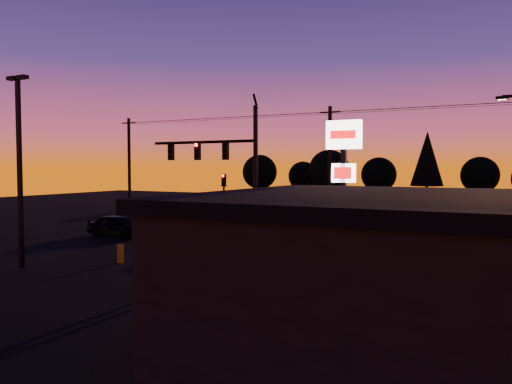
# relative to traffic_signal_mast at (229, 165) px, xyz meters

# --- Properties ---
(ground) EXTENTS (120.00, 120.00, 0.00)m
(ground) POSITION_rel_traffic_signal_mast_xyz_m (0.10, -3.99, -4.94)
(ground) COLOR black
(ground) RESTS_ON ground
(lane_arrow) EXTENTS (1.20, 3.10, 0.01)m
(lane_arrow) POSITION_rel_traffic_signal_mast_xyz_m (0.60, -2.33, -4.93)
(lane_arrow) COLOR beige
(lane_arrow) RESTS_ON ground
(traffic_signal_mast) EXTENTS (6.79, 0.52, 8.58)m
(traffic_signal_mast) POSITION_rel_traffic_signal_mast_xyz_m (0.00, 0.00, 0.00)
(traffic_signal_mast) COLOR black
(traffic_signal_mast) RESTS_ON ground
(secondary_signal) EXTENTS (0.30, 0.31, 4.35)m
(secondary_signal) POSITION_rel_traffic_signal_mast_xyz_m (-4.90, 7.49, -2.07)
(secondary_signal) COLOR black
(secondary_signal) RESTS_ON ground
(parking_lot_light) EXTENTS (1.25, 0.30, 9.14)m
(parking_lot_light) POSITION_rel_traffic_signal_mast_xyz_m (-7.40, -6.99, 0.33)
(parking_lot_light) COLOR black
(parking_lot_light) RESTS_ON ground
(pylon_sign) EXTENTS (1.50, 0.28, 6.80)m
(pylon_sign) POSITION_rel_traffic_signal_mast_xyz_m (7.10, -2.49, -0.02)
(pylon_sign) COLOR black
(pylon_sign) RESTS_ON ground
(utility_pole_0) EXTENTS (1.40, 0.26, 9.00)m
(utility_pole_0) POSITION_rel_traffic_signal_mast_xyz_m (-15.90, 10.01, -0.34)
(utility_pole_0) COLOR black
(utility_pole_0) RESTS_ON ground
(utility_pole_1) EXTENTS (1.40, 0.26, 9.00)m
(utility_pole_1) POSITION_rel_traffic_signal_mast_xyz_m (2.10, 10.01, -0.34)
(utility_pole_1) COLOR black
(utility_pole_1) RESTS_ON ground
(power_wires) EXTENTS (36.00, 1.22, 0.07)m
(power_wires) POSITION_rel_traffic_signal_mast_xyz_m (2.10, 10.01, 3.63)
(power_wires) COLOR black
(power_wires) RESTS_ON ground
(store_building) EXTENTS (12.40, 8.40, 4.25)m
(store_building) POSITION_rel_traffic_signal_mast_xyz_m (13.10, -11.49, -2.78)
(store_building) COLOR black
(store_building) RESTS_ON ground
(bollard) EXTENTS (0.31, 0.31, 0.93)m
(bollard) POSITION_rel_traffic_signal_mast_xyz_m (-4.16, -3.77, -4.47)
(bollard) COLOR orange
(bollard) RESTS_ON ground
(tree_0) EXTENTS (5.36, 5.36, 6.74)m
(tree_0) POSITION_rel_traffic_signal_mast_xyz_m (-21.90, 46.01, -0.88)
(tree_0) COLOR black
(tree_0) RESTS_ON ground
(tree_1) EXTENTS (4.54, 4.54, 5.71)m
(tree_1) POSITION_rel_traffic_signal_mast_xyz_m (-15.90, 49.01, -1.50)
(tree_1) COLOR black
(tree_1) RESTS_ON ground
(tree_2) EXTENTS (5.77, 5.78, 7.26)m
(tree_2) POSITION_rel_traffic_signal_mast_xyz_m (-9.90, 44.01, -0.57)
(tree_2) COLOR black
(tree_2) RESTS_ON ground
(tree_3) EXTENTS (4.95, 4.95, 6.22)m
(tree_3) POSITION_rel_traffic_signal_mast_xyz_m (-3.90, 48.01, -1.19)
(tree_3) COLOR black
(tree_3) RESTS_ON ground
(tree_4) EXTENTS (4.18, 4.18, 9.50)m
(tree_4) POSITION_rel_traffic_signal_mast_xyz_m (3.10, 45.01, 0.99)
(tree_4) COLOR black
(tree_4) RESTS_ON ground
(tree_5) EXTENTS (4.95, 4.95, 6.22)m
(tree_5) POSITION_rel_traffic_signal_mast_xyz_m (9.10, 50.01, -1.19)
(tree_5) COLOR black
(tree_5) RESTS_ON ground
(car_left) EXTENTS (4.55, 1.95, 1.53)m
(car_left) POSITION_rel_traffic_signal_mast_xyz_m (-11.00, 3.33, -4.17)
(car_left) COLOR black
(car_left) RESTS_ON ground
(car_mid) EXTENTS (4.05, 1.44, 1.33)m
(car_mid) POSITION_rel_traffic_signal_mast_xyz_m (-1.74, 2.61, -4.27)
(car_mid) COLOR black
(car_mid) RESTS_ON ground
(car_right) EXTENTS (5.15, 3.32, 1.39)m
(car_right) POSITION_rel_traffic_signal_mast_xyz_m (4.07, 3.51, -4.24)
(car_right) COLOR black
(car_right) RESTS_ON ground
(suv_parked) EXTENTS (4.64, 5.79, 1.46)m
(suv_parked) POSITION_rel_traffic_signal_mast_xyz_m (11.89, -7.00, -4.20)
(suv_parked) COLOR black
(suv_parked) RESTS_ON ground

